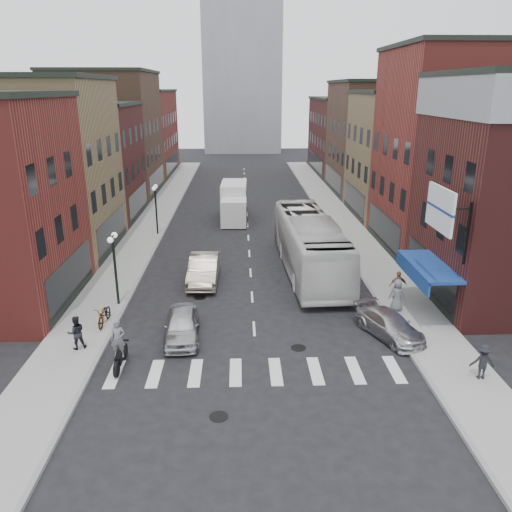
# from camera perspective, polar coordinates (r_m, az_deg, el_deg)

# --- Properties ---
(ground) EXTENTS (160.00, 160.00, 0.00)m
(ground) POSITION_cam_1_polar(r_m,az_deg,el_deg) (24.32, -0.15, -9.38)
(ground) COLOR black
(ground) RESTS_ON ground
(sidewalk_left) EXTENTS (3.00, 74.00, 0.15)m
(sidewalk_left) POSITION_cam_1_polar(r_m,az_deg,el_deg) (45.60, -11.76, 3.82)
(sidewalk_left) COLOR gray
(sidewalk_left) RESTS_ON ground
(sidewalk_right) EXTENTS (3.00, 74.00, 0.15)m
(sidewalk_right) POSITION_cam_1_polar(r_m,az_deg,el_deg) (45.84, 9.71, 4.02)
(sidewalk_right) COLOR gray
(sidewalk_right) RESTS_ON ground
(curb_left) EXTENTS (0.20, 74.00, 0.16)m
(curb_left) POSITION_cam_1_polar(r_m,az_deg,el_deg) (45.39, -9.89, 3.77)
(curb_left) COLOR gray
(curb_left) RESTS_ON ground
(curb_right) EXTENTS (0.20, 74.00, 0.16)m
(curb_right) POSITION_cam_1_polar(r_m,az_deg,el_deg) (45.58, 7.86, 3.94)
(curb_right) COLOR gray
(curb_right) RESTS_ON ground
(crosswalk_stripes) EXTENTS (12.00, 2.20, 0.01)m
(crosswalk_stripes) POSITION_cam_1_polar(r_m,az_deg,el_deg) (21.72, 0.09, -13.10)
(crosswalk_stripes) COLOR silver
(crosswalk_stripes) RESTS_ON ground
(bldg_left_mid_a) EXTENTS (10.30, 10.20, 12.30)m
(bldg_left_mid_a) POSITION_cam_1_polar(r_m,az_deg,el_deg) (38.62, -24.00, 9.20)
(bldg_left_mid_a) COLOR #907A4F
(bldg_left_mid_a) RESTS_ON ground
(bldg_left_mid_b) EXTENTS (10.30, 10.20, 10.30)m
(bldg_left_mid_b) POSITION_cam_1_polar(r_m,az_deg,el_deg) (48.09, -19.54, 10.09)
(bldg_left_mid_b) COLOR #491A1A
(bldg_left_mid_b) RESTS_ON ground
(bldg_left_far_a) EXTENTS (10.30, 12.20, 13.30)m
(bldg_left_far_a) POSITION_cam_1_polar(r_m,az_deg,el_deg) (58.45, -16.53, 13.21)
(bldg_left_far_a) COLOR #513828
(bldg_left_far_a) RESTS_ON ground
(bldg_left_far_b) EXTENTS (10.30, 16.20, 11.30)m
(bldg_left_far_b) POSITION_cam_1_polar(r_m,az_deg,el_deg) (72.14, -13.73, 13.53)
(bldg_left_far_b) COLOR maroon
(bldg_left_far_b) RESTS_ON ground
(bldg_right_mid_a) EXTENTS (10.30, 10.20, 14.30)m
(bldg_right_mid_a) POSITION_cam_1_polar(r_m,az_deg,el_deg) (38.99, 22.21, 11.00)
(bldg_right_mid_a) COLOR maroon
(bldg_right_mid_a) RESTS_ON ground
(bldg_right_mid_b) EXTENTS (10.30, 10.20, 11.30)m
(bldg_right_mid_b) POSITION_cam_1_polar(r_m,az_deg,el_deg) (48.42, 17.30, 10.96)
(bldg_right_mid_b) COLOR #907A4F
(bldg_right_mid_b) RESTS_ON ground
(bldg_right_far_a) EXTENTS (10.30, 12.20, 12.30)m
(bldg_right_far_a) POSITION_cam_1_polar(r_m,az_deg,el_deg) (58.82, 13.91, 12.96)
(bldg_right_far_a) COLOR #513828
(bldg_right_far_a) RESTS_ON ground
(bldg_right_far_b) EXTENTS (10.30, 16.20, 10.30)m
(bldg_right_far_b) POSITION_cam_1_polar(r_m,az_deg,el_deg) (72.45, 10.89, 13.34)
(bldg_right_far_b) COLOR #491A1A
(bldg_right_far_b) RESTS_ON ground
(awning_blue) EXTENTS (1.80, 5.00, 0.78)m
(awning_blue) POSITION_cam_1_polar(r_m,az_deg,el_deg) (27.26, 18.79, -1.23)
(awning_blue) COLOR navy
(awning_blue) RESTS_ON ground
(billboard_sign) EXTENTS (1.52, 3.00, 3.70)m
(billboard_sign) POSITION_cam_1_polar(r_m,az_deg,el_deg) (24.40, 20.47, 4.93)
(billboard_sign) COLOR black
(billboard_sign) RESTS_ON ground
(distant_tower) EXTENTS (14.00, 14.00, 50.00)m
(distant_tower) POSITION_cam_1_polar(r_m,az_deg,el_deg) (100.39, -1.66, 26.39)
(distant_tower) COLOR #9399A0
(distant_tower) RESTS_ON ground
(streetlamp_near) EXTENTS (0.32, 1.22, 4.11)m
(streetlamp_near) POSITION_cam_1_polar(r_m,az_deg,el_deg) (27.69, -15.91, -0.01)
(streetlamp_near) COLOR black
(streetlamp_near) RESTS_ON ground
(streetlamp_far) EXTENTS (0.32, 1.22, 4.11)m
(streetlamp_far) POSITION_cam_1_polar(r_m,az_deg,el_deg) (40.93, -11.41, 6.26)
(streetlamp_far) COLOR black
(streetlamp_far) RESTS_ON ground
(bike_rack) EXTENTS (0.08, 0.68, 0.80)m
(bike_rack) POSITION_cam_1_polar(r_m,az_deg,el_deg) (26.17, -17.24, -6.82)
(bike_rack) COLOR #D8590C
(bike_rack) RESTS_ON sidewalk_left
(box_truck) EXTENTS (2.40, 7.44, 3.22)m
(box_truck) POSITION_cam_1_polar(r_m,az_deg,el_deg) (45.58, -2.53, 6.15)
(box_truck) COLOR silver
(box_truck) RESTS_ON ground
(motorcycle_rider) EXTENTS (0.63, 2.21, 2.25)m
(motorcycle_rider) POSITION_cam_1_polar(r_m,az_deg,el_deg) (22.27, -15.40, -9.86)
(motorcycle_rider) COLOR black
(motorcycle_rider) RESTS_ON ground
(transit_bus) EXTENTS (3.66, 13.34, 3.68)m
(transit_bus) POSITION_cam_1_polar(r_m,az_deg,el_deg) (32.45, 6.13, 1.35)
(transit_bus) COLOR silver
(transit_bus) RESTS_ON ground
(sedan_left_near) EXTENTS (1.91, 4.17, 1.39)m
(sedan_left_near) POSITION_cam_1_polar(r_m,az_deg,el_deg) (24.27, -8.49, -7.83)
(sedan_left_near) COLOR #AEAFB3
(sedan_left_near) RESTS_ON ground
(sedan_left_far) EXTENTS (1.83, 5.03, 1.65)m
(sedan_left_far) POSITION_cam_1_polar(r_m,az_deg,el_deg) (30.93, -5.98, -1.51)
(sedan_left_far) COLOR #AD9F8D
(sedan_left_far) RESTS_ON ground
(curb_car) EXTENTS (3.12, 4.45, 1.20)m
(curb_car) POSITION_cam_1_polar(r_m,az_deg,el_deg) (25.07, 15.00, -7.63)
(curb_car) COLOR #B0B0B5
(curb_car) RESTS_ON ground
(parked_bicycle) EXTENTS (0.73, 1.94, 1.01)m
(parked_bicycle) POSITION_cam_1_polar(r_m,az_deg,el_deg) (26.29, -16.93, -6.42)
(parked_bicycle) COLOR black
(parked_bicycle) RESTS_ON sidewalk_left
(ped_left_solo) EXTENTS (0.89, 0.72, 1.59)m
(ped_left_solo) POSITION_cam_1_polar(r_m,az_deg,el_deg) (24.19, -19.86, -8.23)
(ped_left_solo) COLOR black
(ped_left_solo) RESTS_ON sidewalk_left
(ped_right_a) EXTENTS (1.03, 0.59, 1.53)m
(ped_right_a) POSITION_cam_1_polar(r_m,az_deg,el_deg) (22.60, 24.48, -10.92)
(ped_right_a) COLOR black
(ped_right_a) RESTS_ON sidewalk_right
(ped_right_b) EXTENTS (0.99, 0.51, 1.67)m
(ped_right_b) POSITION_cam_1_polar(r_m,az_deg,el_deg) (28.97, 15.93, -3.25)
(ped_right_b) COLOR #865F44
(ped_right_b) RESTS_ON sidewalk_right
(ped_right_c) EXTENTS (0.93, 0.69, 1.74)m
(ped_right_c) POSITION_cam_1_polar(r_m,az_deg,el_deg) (27.53, 15.84, -4.32)
(ped_right_c) COLOR slate
(ped_right_c) RESTS_ON sidewalk_right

